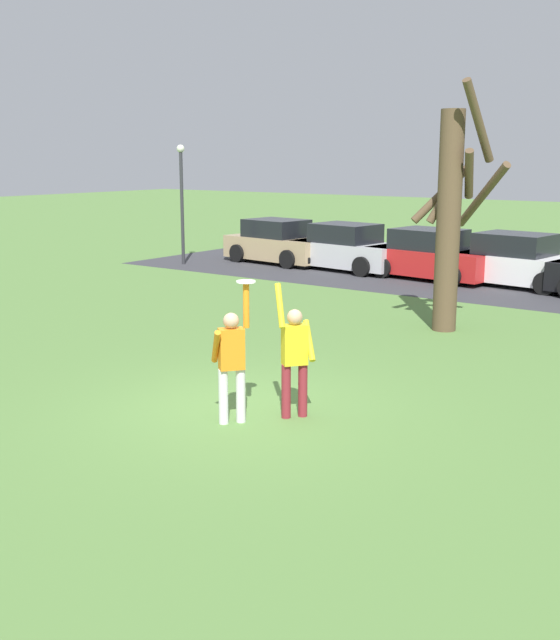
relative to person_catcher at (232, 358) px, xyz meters
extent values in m
plane|color=#567F3D|center=(-0.29, 0.59, -0.98)|extent=(120.00, 120.00, 0.00)
cylinder|color=silver|center=(-0.08, -0.10, -0.57)|extent=(0.14, 0.14, 0.82)
cylinder|color=silver|center=(0.08, 0.10, -0.57)|extent=(0.14, 0.14, 0.82)
cube|color=orange|center=(0.00, 0.00, 0.14)|extent=(0.40, 0.42, 0.60)
sphere|color=tan|center=(0.00, 0.00, 0.55)|extent=(0.23, 0.23, 0.23)
cylinder|color=orange|center=(-0.14, -0.18, 0.19)|extent=(0.41, 0.36, 0.59)
cylinder|color=orange|center=(0.14, 0.18, 0.77)|extent=(0.09, 0.09, 0.66)
cylinder|color=maroon|center=(0.67, 0.85, -0.57)|extent=(0.14, 0.14, 0.82)
cylinder|color=maroon|center=(0.51, 0.64, -0.57)|extent=(0.14, 0.14, 0.82)
cube|color=gold|center=(0.59, 0.75, 0.14)|extent=(0.40, 0.42, 0.60)
sphere|color=tan|center=(0.59, 0.75, 0.55)|extent=(0.23, 0.23, 0.23)
cylinder|color=gold|center=(0.73, 0.92, 0.19)|extent=(0.41, 0.36, 0.59)
cylinder|color=gold|center=(0.45, 0.57, 0.74)|extent=(0.31, 0.26, 0.65)
cylinder|color=white|center=(0.14, 0.18, 1.11)|extent=(0.27, 0.27, 0.02)
cube|color=tan|center=(-9.72, 14.57, -0.43)|extent=(4.29, 2.30, 0.80)
cube|color=black|center=(-9.87, 14.59, 0.29)|extent=(2.29, 1.89, 0.64)
cylinder|color=black|center=(-8.35, 15.32, -0.65)|extent=(0.68, 0.30, 0.66)
cylinder|color=black|center=(-8.58, 13.51, -0.65)|extent=(0.68, 0.30, 0.66)
cylinder|color=black|center=(-10.87, 15.63, -0.65)|extent=(0.68, 0.30, 0.66)
cylinder|color=black|center=(-11.10, 13.83, -0.65)|extent=(0.68, 0.30, 0.66)
cube|color=#BCBCC1|center=(-6.70, 14.47, -0.43)|extent=(4.29, 2.30, 0.80)
cube|color=black|center=(-6.85, 14.49, 0.29)|extent=(2.29, 1.89, 0.64)
cylinder|color=black|center=(-5.33, 15.21, -0.65)|extent=(0.68, 0.30, 0.66)
cylinder|color=black|center=(-5.56, 13.41, -0.65)|extent=(0.68, 0.30, 0.66)
cylinder|color=black|center=(-7.85, 15.53, -0.65)|extent=(0.68, 0.30, 0.66)
cylinder|color=black|center=(-8.08, 13.73, -0.65)|extent=(0.68, 0.30, 0.66)
cube|color=red|center=(-3.52, 14.33, -0.43)|extent=(4.29, 2.30, 0.80)
cube|color=black|center=(-3.67, 14.35, 0.29)|extent=(2.29, 1.89, 0.64)
cylinder|color=black|center=(-2.14, 15.08, -0.65)|extent=(0.68, 0.30, 0.66)
cylinder|color=black|center=(-2.37, 13.27, -0.65)|extent=(0.68, 0.30, 0.66)
cylinder|color=black|center=(-4.67, 15.40, -0.65)|extent=(0.68, 0.30, 0.66)
cylinder|color=black|center=(-4.90, 13.59, -0.65)|extent=(0.68, 0.30, 0.66)
cube|color=white|center=(-0.79, 14.55, -0.43)|extent=(4.29, 2.30, 0.80)
cube|color=black|center=(-0.94, 14.56, 0.29)|extent=(2.29, 1.89, 0.64)
cylinder|color=black|center=(0.35, 13.48, -0.65)|extent=(0.68, 0.30, 0.66)
cylinder|color=black|center=(-1.94, 15.61, -0.65)|extent=(0.68, 0.30, 0.66)
cylinder|color=black|center=(-2.17, 13.80, -0.65)|extent=(0.68, 0.30, 0.66)
cube|color=#38383D|center=(-2.25, 14.24, -0.98)|extent=(24.19, 6.40, 0.01)
cylinder|color=brown|center=(-0.08, 7.62, 1.44)|extent=(0.53, 0.53, 4.84)
cylinder|color=brown|center=(0.40, 8.30, 2.02)|extent=(1.58, 1.18, 1.51)
cylinder|color=brown|center=(-0.49, 8.06, 2.02)|extent=(1.11, 1.04, 1.31)
cylinder|color=brown|center=(0.52, 7.56, 3.58)|extent=(0.31, 1.35, 1.71)
cylinder|color=brown|center=(-0.30, 7.85, 1.96)|extent=(0.70, 0.69, 1.17)
cylinder|color=brown|center=(0.29, 7.75, 2.49)|extent=(0.49, 0.93, 1.10)
cylinder|color=#2D2D33|center=(-12.35, 12.24, 1.02)|extent=(0.12, 0.12, 4.00)
sphere|color=silver|center=(-12.35, 12.24, 3.14)|extent=(0.28, 0.28, 0.28)
camera|label=1|loc=(6.91, -8.34, 2.85)|focal=43.33mm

